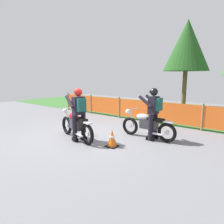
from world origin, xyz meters
name	(u,v)px	position (x,y,z in m)	size (l,w,h in m)	color
ground	(83,137)	(0.00, 0.00, -0.01)	(24.00, 24.00, 0.02)	slate
grass_verge	(167,110)	(0.00, 7.03, 0.01)	(24.00, 7.29, 0.01)	#386B2D
barrier_fence	(136,109)	(0.00, 3.38, 0.54)	(9.92, 0.08, 1.05)	olive
tree_leftmost	(187,46)	(0.38, 8.74, 3.98)	(2.86, 2.86, 5.59)	brown
motorcycle_lead	(76,125)	(-0.03, -0.30, 0.48)	(2.04, 0.77, 0.98)	black
motorcycle_trailing	(147,125)	(1.78, 1.23, 0.46)	(2.00, 0.59, 0.95)	black
rider_lead	(79,112)	(0.19, -0.35, 0.95)	(0.75, 0.64, 1.69)	black
rider_trailing	(154,111)	(1.99, 1.23, 0.95)	(0.67, 0.54, 1.69)	black
traffic_cone	(112,138)	(1.38, -0.15, 0.26)	(0.32, 0.32, 0.53)	black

